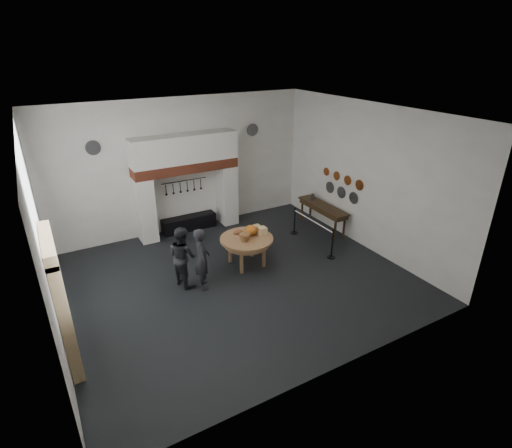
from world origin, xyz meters
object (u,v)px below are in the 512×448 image
work_table (247,239)px  visitor_far (183,256)px  side_table (323,206)px  barrier_post_far (295,221)px  iron_range (189,223)px  barrier_post_near (332,245)px  visitor_near (202,258)px

work_table → visitor_far: bearing=-177.9°
side_table → barrier_post_far: bearing=170.2°
side_table → iron_range: bearing=151.2°
barrier_post_near → barrier_post_far: bearing=90.0°
side_table → barrier_post_far: (-1.04, 0.18, -0.42)m
iron_range → work_table: work_table is taller
iron_range → side_table: (4.10, -2.26, 0.62)m
visitor_near → visitor_far: size_ratio=1.02×
iron_range → side_table: size_ratio=0.86×
visitor_near → iron_range: bearing=-0.9°
work_table → visitor_far: visitor_far is taller
work_table → barrier_post_far: (2.44, 1.06, -0.39)m
iron_range → barrier_post_near: size_ratio=2.11×
iron_range → barrier_post_near: barrier_post_near is taller
barrier_post_near → work_table: bearing=158.9°
iron_range → barrier_post_far: size_ratio=2.11×
iron_range → work_table: 3.25m
iron_range → visitor_far: 3.54m
visitor_far → side_table: (5.46, 0.95, 0.03)m
iron_range → barrier_post_near: 5.10m
work_table → visitor_far: size_ratio=0.92×
side_table → barrier_post_far: 1.14m
work_table → barrier_post_far: 2.69m
side_table → work_table: bearing=-165.8°
visitor_far → barrier_post_near: (4.42, -0.87, -0.39)m
barrier_post_near → iron_range: bearing=126.8°
barrier_post_far → visitor_far: bearing=-165.6°
iron_range → visitor_near: bearing=-105.0°
iron_range → side_table: bearing=-28.8°
barrier_post_near → visitor_far: bearing=168.9°
work_table → side_table: (3.48, 0.88, 0.03)m
visitor_near → side_table: bearing=-61.0°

